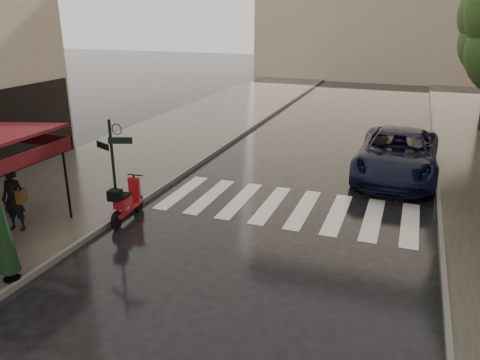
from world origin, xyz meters
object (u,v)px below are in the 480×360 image
Objects in this scene: scooter at (126,202)px; parasol_back at (3,227)px; pedestrian_with_umbrella at (9,172)px; parked_car at (397,154)px.

parasol_back reaches higher than scooter.
parked_car is (9.51, 8.71, -0.94)m from pedestrian_with_umbrella.
scooter is at bearing 27.74° from pedestrian_with_umbrella.
pedestrian_with_umbrella reaches higher than parked_car.
parked_car is 2.52× the size of parasol_back.
pedestrian_with_umbrella is 1.04× the size of parasol_back.
parked_car is at bearing 32.51° from pedestrian_with_umbrella.
pedestrian_with_umbrella is 12.93m from parked_car.
scooter is (2.32, 1.79, -1.23)m from pedestrian_with_umbrella.
parasol_back is (-7.65, -10.79, 0.57)m from parked_car.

